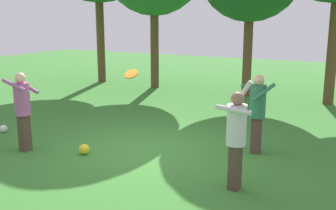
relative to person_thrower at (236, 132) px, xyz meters
name	(u,v)px	position (x,y,z in m)	size (l,w,h in m)	color
ground_plane	(144,151)	(-2.45, 0.99, -1.04)	(40.00, 40.00, 0.00)	#387A2D
person_thrower	(236,132)	(0.00, 0.00, 0.00)	(0.60, 0.48, 1.91)	#4C382D
person_catcher	(22,105)	(-4.80, -0.25, 0.02)	(0.64, 0.53, 1.77)	#4C382D
person_bystander	(258,107)	(-0.20, 2.02, 0.00)	(0.75, 0.75, 1.74)	#4C382D
frisbee	(131,74)	(-2.11, 0.00, 0.85)	(0.27, 0.25, 0.16)	orange
ball_yellow	(84,149)	(-3.48, 0.17, -0.92)	(0.23, 0.23, 0.23)	yellow
ball_orange	(232,121)	(-1.46, 4.02, -0.94)	(0.20, 0.20, 0.20)	orange
ball_white	(3,129)	(-6.42, 0.51, -0.94)	(0.20, 0.20, 0.20)	white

